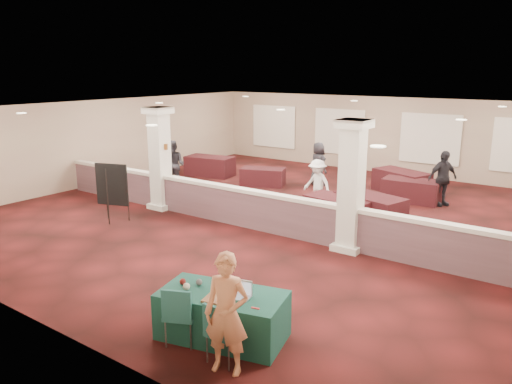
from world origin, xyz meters
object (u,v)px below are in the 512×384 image
Objects in this scene: far_table_front_left at (263,177)px; attendee_a at (174,165)px; attendee_c at (443,178)px; conf_chair_side at (180,311)px; conf_chair_main at (222,328)px; woman at (227,314)px; attendee_b at (317,184)px; far_table_back_left at (210,166)px; far_table_front_right at (370,209)px; attendee_d at (318,164)px; far_table_back_right at (411,191)px; far_table_back_center at (401,182)px; easel_board at (112,185)px; near_table at (222,315)px; far_table_front_center at (338,210)px.

attendee_a is at bearing -133.97° from far_table_front_left.
conf_chair_side is at bearing -147.90° from attendee_c.
woman reaches higher than conf_chair_main.
attendee_b reaches higher than conf_chair_main.
conf_chair_side is at bearing -51.35° from far_table_back_left.
attendee_d is at bearing 136.89° from far_table_front_right.
attendee_c reaches higher than far_table_back_left.
conf_chair_main is 11.07m from far_table_back_right.
attendee_d is (-3.68, 11.29, 0.23)m from conf_chair_side.
far_table_back_left is (-8.03, 2.26, -0.00)m from far_table_front_right.
conf_chair_side is 12.03m from far_table_back_center.
attendee_c reaches higher than easel_board.
attendee_a reaches higher than conf_chair_main.
attendee_b is (-2.00, 0.49, 0.38)m from far_table_front_right.
far_table_front_left is at bearing 158.40° from far_table_front_right.
far_table_back_left is 8.26m from far_table_back_right.
conf_chair_side is at bearing -88.62° from far_table_front_right.
attendee_c is at bearing 5.14° from far_table_back_left.
near_table is at bearing -43.80° from easel_board.
attendee_a is (-1.47, 3.95, -0.19)m from easel_board.
far_table_front_right is at bearing -13.56° from attendee_a.
far_table_front_left is (-5.40, 10.09, -0.27)m from conf_chair_side.
attendee_d is (-1.48, 2.78, 0.05)m from attendee_b.
attendee_c is at bearing 72.89° from woman.
woman is at bearing -75.49° from far_table_front_center.
far_table_back_center is (5.56, 8.28, -0.69)m from easel_board.
conf_chair_main reaches higher than far_table_front_right.
attendee_d is (-4.08, 10.70, 0.43)m from near_table.
attendee_a is (-7.02, -4.33, 0.50)m from far_table_back_center.
conf_chair_side reaches higher than conf_chair_main.
far_table_back_left is 1.09× the size of attendee_c.
woman is 13.95m from far_table_back_left.
attendee_b is (-2.20, -2.51, 0.41)m from far_table_back_right.
woman is 1.02× the size of attendee_c.
attendee_c is 4.65m from attendee_d.
far_table_back_left is 1.00× the size of far_table_back_center.
attendee_d is at bearing 175.84° from far_table_back_right.
far_table_front_left is at bearing 149.12° from far_table_front_center.
far_table_back_center is 1.09× the size of attendee_a.
attendee_a reaches higher than far_table_front_right.
attendee_a reaches higher than attendee_b.
attendee_b reaches higher than far_table_back_center.
far_table_front_left is at bearing 63.89° from easel_board.
far_table_back_center is 1.09× the size of attendee_c.
near_table is at bearing -79.36° from far_table_front_center.
far_table_back_center is at bearing 37.65° from easel_board.
woman reaches higher than attendee_c.
conf_chair_side is at bearing -83.17° from far_table_front_center.
easel_board is 6.46m from far_table_front_left.
woman is 9.22m from attendee_b.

